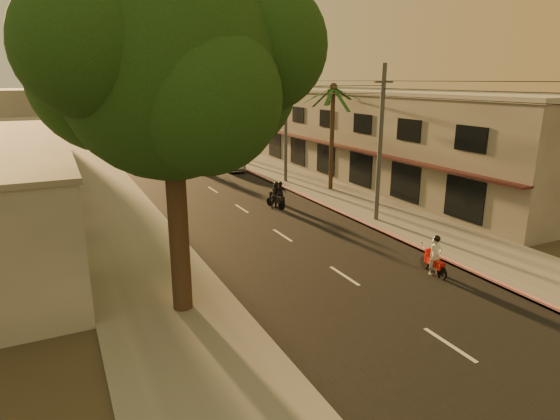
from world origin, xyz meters
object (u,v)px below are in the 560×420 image
Objects in this scene: scooter_mid_a at (276,196)px; scooter_far_b at (199,161)px; palm_tree at (333,93)px; parked_car at (232,163)px; broadleaf_tree at (179,68)px; scooter_red at (435,257)px; scooter_mid_b at (280,194)px; scooter_far_a at (201,165)px.

scooter_far_b is at bearing 80.02° from scooter_mid_a.
parked_car is (-3.93, 10.89, -6.44)m from palm_tree.
broadleaf_tree is at bearing -141.19° from scooter_mid_a.
palm_tree is at bearing 43.48° from broadleaf_tree.
scooter_red is (10.20, -1.65, -7.69)m from broadleaf_tree.
broadleaf_tree is 16.05m from scooter_mid_a.
scooter_mid_b is (9.37, 11.79, -7.76)m from broadleaf_tree.
palm_tree is 4.47× the size of scooter_far_a.
scooter_far_a is at bearing 81.41° from scooter_mid_a.
broadleaf_tree is 6.70× the size of scooter_red.
palm_tree reaches higher than scooter_far_b.
broadleaf_tree reaches higher than scooter_red.
scooter_mid_a is at bearing -127.51° from scooter_mid_b.
scooter_red is (-4.41, -15.51, -6.36)m from palm_tree.
parked_car is (1.96, 13.68, -0.10)m from scooter_mid_a.
scooter_far_b is (-0.77, 14.84, 0.09)m from scooter_mid_a.
scooter_mid_a is at bearing 51.76° from broadleaf_tree.
scooter_far_b is at bearing 85.75° from scooter_far_a.
broadleaf_tree is 20.18m from palm_tree.
scooter_red is 27.65m from scooter_far_b.
parked_car is (0.49, 26.40, -0.08)m from scooter_red.
scooter_mid_b is at bearing -91.58° from parked_car.
scooter_mid_b is (-0.83, 13.45, -0.07)m from scooter_red.
palm_tree is 4.54× the size of scooter_red.
broadleaf_tree is 28.14m from scooter_far_b.
scooter_far_a reaches higher than scooter_red.
parked_car is at bearing 68.90° from scooter_mid_a.
scooter_red is at bearing -105.88° from palm_tree.
scooter_far_b is (0.25, 1.46, 0.09)m from scooter_far_a.
scooter_mid_a is at bearing -93.93° from parked_car.
scooter_mid_a is at bearing -97.38° from scooter_far_b.
scooter_mid_a is 0.97m from scooter_mid_b.
scooter_mid_a is 13.82m from parked_car.
scooter_far_a is (-2.49, 26.10, 0.02)m from scooter_red.
broadleaf_tree is 7.41× the size of scooter_mid_b.
broadleaf_tree is at bearing -102.07° from scooter_far_a.
palm_tree is at bearing -65.95° from parked_car.
broadleaf_tree reaches higher than palm_tree.
scooter_mid_a reaches higher than parked_car.
scooter_far_a is at bearing 72.50° from broadleaf_tree.
broadleaf_tree is 6.10× the size of scooter_far_b.
broadleaf_tree is at bearing -124.38° from scooter_mid_b.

